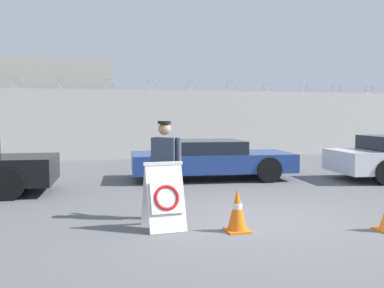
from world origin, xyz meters
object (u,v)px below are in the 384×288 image
traffic_cone_near (237,210)px  security_guard (165,165)px  barricade_sign (164,196)px  parked_car_rear_sedan (210,159)px

traffic_cone_near → security_guard: bearing=130.0°
security_guard → traffic_cone_near: (0.93, -1.10, -0.61)m
barricade_sign → parked_car_rear_sedan: (2.29, 4.93, 0.05)m
security_guard → parked_car_rear_sedan: (2.15, 4.28, -0.37)m
security_guard → parked_car_rear_sedan: bearing=-83.3°
barricade_sign → security_guard: (0.14, 0.65, 0.41)m
barricade_sign → parked_car_rear_sedan: bearing=61.0°
barricade_sign → parked_car_rear_sedan: parked_car_rear_sedan is taller
parked_car_rear_sedan → traffic_cone_near: bearing=-97.0°
barricade_sign → traffic_cone_near: 1.18m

